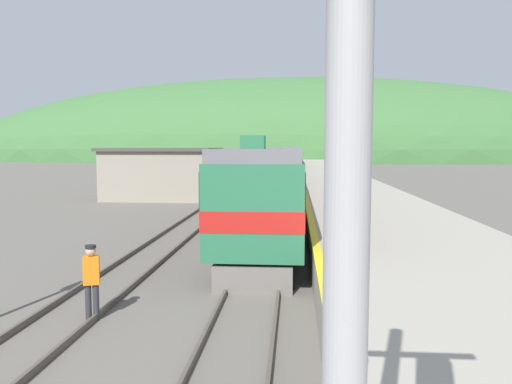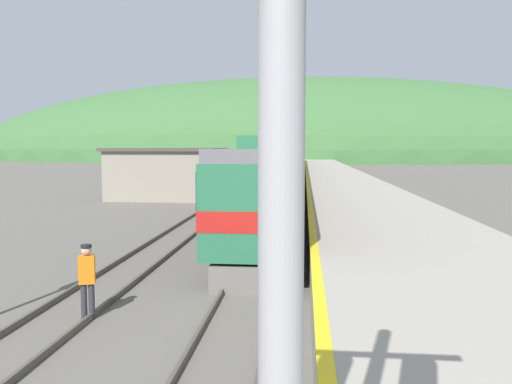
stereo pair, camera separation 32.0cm
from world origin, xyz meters
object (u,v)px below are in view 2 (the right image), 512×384
Objects in this scene: carriage_fourth at (296,157)px; signal_mast_main at (282,62)px; carriage_second at (288,167)px; carriage_third at (293,160)px; track_worker at (87,277)px; express_train_lead_car at (273,186)px.

signal_mast_main reaches higher than carriage_fourth.
carriage_third is at bearing 90.00° from carriage_second.
carriage_third is 22.71m from carriage_fourth.
carriage_fourth reaches higher than track_worker.
signal_mast_main reaches higher than carriage_second.
carriage_second is 22.71m from carriage_third.
carriage_fourth is (0.00, 45.41, 0.00)m from carriage_second.
signal_mast_main is (1.37, -66.45, 2.21)m from carriage_third.
signal_mast_main is 10.58m from track_worker.
express_train_lead_car reaches higher than carriage_second.
carriage_fourth is at bearing 90.00° from carriage_second.
carriage_third is 3.26× the size of signal_mast_main.
carriage_second is at bearing -90.00° from carriage_third.
express_train_lead_car is at bearing 93.69° from signal_mast_main.
signal_mast_main is at bearing -60.91° from track_worker.
track_worker is at bearing -95.73° from carriage_second.
carriage_second is 43.82m from signal_mast_main.
carriage_second is 1.00× the size of carriage_fourth.
carriage_fourth is 80.47m from track_worker.
carriage_third is at bearing 90.00° from express_train_lead_car.
signal_mast_main reaches higher than track_worker.
carriage_fourth is at bearing 90.00° from express_train_lead_car.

